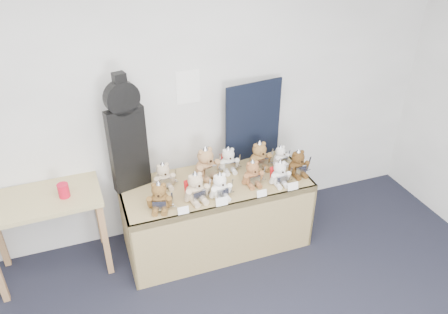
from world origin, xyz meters
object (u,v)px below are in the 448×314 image
object	(u,v)px
teddy_front_far_right	(280,174)
teddy_back_end	(281,156)
teddy_front_far_left	(160,197)
teddy_back_centre_left	(206,164)
teddy_back_centre_right	(228,161)
guitar_case	(127,135)
teddy_front_left	(196,188)
teddy_front_right	(252,174)
teddy_front_end	(298,164)
teddy_back_left	(164,176)
teddy_front_centre	(220,187)
red_cup	(64,190)
teddy_back_right	(259,157)
side_table	(44,210)
display_table	(218,201)

from	to	relation	value
teddy_front_far_right	teddy_back_end	world-z (taller)	teddy_front_far_right
teddy_front_far_left	teddy_back_centre_left	xyz separation A→B (m)	(0.49, 0.31, 0.02)
teddy_back_centre_right	teddy_back_centre_left	bearing A→B (deg)	-167.89
guitar_case	teddy_front_left	bearing A→B (deg)	-54.69
teddy_front_right	teddy_front_end	size ratio (longest dim) A/B	0.95
teddy_front_far_right	teddy_back_centre_right	bearing A→B (deg)	134.92
teddy_front_right	teddy_back_left	distance (m)	0.76
teddy_front_right	teddy_back_centre_right	bearing A→B (deg)	113.32
teddy_front_centre	teddy_back_centre_right	world-z (taller)	same
red_cup	teddy_front_end	size ratio (longest dim) A/B	0.43
teddy_back_right	side_table	bearing A→B (deg)	172.68
teddy_front_left	teddy_back_left	xyz separation A→B (m)	(-0.20, 0.28, -0.01)
guitar_case	teddy_back_end	bearing A→B (deg)	-19.87
teddy_front_right	teddy_front_far_right	xyz separation A→B (m)	(0.22, -0.08, -0.00)
red_cup	teddy_front_far_left	xyz separation A→B (m)	(0.71, -0.31, -0.03)
teddy_front_right	teddy_back_centre_left	size ratio (longest dim) A/B	0.78
display_table	teddy_front_left	world-z (taller)	teddy_front_left
teddy_front_left	teddy_back_left	bearing A→B (deg)	116.76
teddy_back_left	teddy_front_right	bearing A→B (deg)	-21.80
teddy_front_centre	teddy_front_right	bearing A→B (deg)	9.50
red_cup	teddy_back_end	size ratio (longest dim) A/B	0.54
teddy_front_centre	red_cup	bearing A→B (deg)	159.20
teddy_back_centre_right	teddy_front_far_left	bearing A→B (deg)	-151.21
teddy_back_centre_left	teddy_back_centre_right	size ratio (longest dim) A/B	1.27
display_table	teddy_front_right	world-z (taller)	teddy_front_right
teddy_back_left	red_cup	bearing A→B (deg)	173.71
teddy_front_far_left	teddy_front_right	world-z (taller)	teddy_front_far_left
teddy_back_left	side_table	bearing A→B (deg)	171.28
teddy_back_centre_left	side_table	bearing A→B (deg)	161.80
teddy_front_left	guitar_case	bearing A→B (deg)	130.72
teddy_front_end	teddy_back_centre_right	xyz separation A→B (m)	(-0.56, 0.27, -0.01)
teddy_back_left	teddy_back_right	xyz separation A→B (m)	(0.89, 0.00, 0.01)
display_table	teddy_back_end	bearing A→B (deg)	12.64
teddy_back_end	teddy_front_right	bearing A→B (deg)	-165.59
red_cup	teddy_front_left	xyz separation A→B (m)	(1.01, -0.29, -0.03)
teddy_back_end	teddy_back_left	bearing A→B (deg)	164.73
teddy_back_centre_right	teddy_front_right	bearing A→B (deg)	-64.04
teddy_back_right	teddy_back_centre_left	bearing A→B (deg)	172.43
side_table	teddy_front_right	bearing A→B (deg)	-11.12
teddy_back_end	teddy_back_right	bearing A→B (deg)	161.54
side_table	teddy_back_centre_left	size ratio (longest dim) A/B	2.81
display_table	teddy_front_far_left	xyz separation A→B (m)	(-0.54, -0.13, 0.26)
display_table	teddy_back_right	size ratio (longest dim) A/B	5.46
display_table	side_table	world-z (taller)	side_table
guitar_case	teddy_front_far_right	world-z (taller)	guitar_case
guitar_case	teddy_front_right	world-z (taller)	guitar_case
display_table	guitar_case	size ratio (longest dim) A/B	1.60
teddy_front_far_right	teddy_back_right	size ratio (longest dim) A/B	0.84
teddy_front_right	teddy_back_right	distance (m)	0.27
teddy_back_centre_left	teddy_back_right	size ratio (longest dim) A/B	1.11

